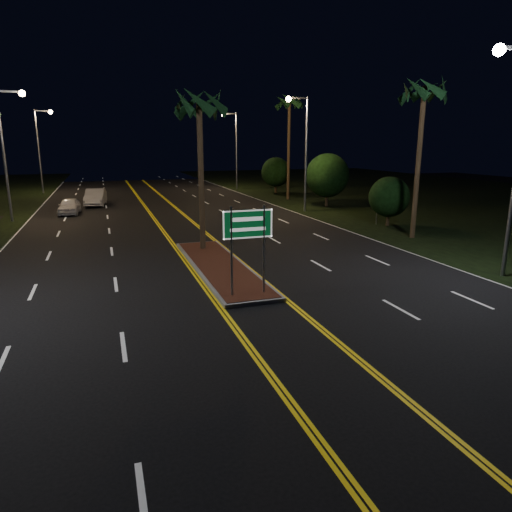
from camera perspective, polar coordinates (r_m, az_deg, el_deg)
name	(u,v)px	position (r m, az deg, el deg)	size (l,w,h in m)	color
ground	(276,326)	(14.14, 2.48, -8.73)	(120.00, 120.00, 0.00)	black
grass_right	(463,198)	(51.15, 24.50, 6.56)	(40.00, 110.00, 0.01)	black
median_island	(220,267)	(20.45, -4.56, -1.32)	(2.25, 10.25, 0.17)	gray
highway_sign	(248,233)	(15.98, -1.03, 2.95)	(1.80, 0.08, 3.20)	gray
streetlight_left_mid	(8,140)	(36.64, -28.57, 12.60)	(1.91, 0.44, 9.00)	gray
streetlight_left_far	(41,141)	(56.47, -25.24, 12.84)	(1.91, 0.44, 9.00)	gray
streetlight_right_mid	(302,141)	(37.45, 5.78, 14.17)	(1.91, 0.44, 9.00)	gray
streetlight_right_far	(233,142)	(56.29, -2.85, 14.10)	(1.91, 0.44, 9.00)	gray
palm_median	(199,104)	(23.22, -7.14, 18.34)	(2.40, 2.40, 8.30)	#382819
palm_right_near	(424,91)	(28.21, 20.30, 18.73)	(2.40, 2.40, 9.30)	#382819
palm_right_far	(289,103)	(45.81, 4.20, 18.50)	(2.40, 2.40, 10.30)	#382819
shrub_near	(389,197)	(32.08, 16.31, 7.10)	(2.70, 2.70, 3.30)	#382819
shrub_mid	(327,175)	(40.81, 8.91, 9.93)	(3.78, 3.78, 4.62)	#382819
shrub_far	(276,172)	(51.70, 2.50, 10.45)	(3.24, 3.24, 3.96)	#382819
car_near	(69,205)	(39.11, -22.32, 5.95)	(1.88, 4.39, 1.46)	silver
car_far	(95,196)	(43.61, -19.44, 7.10)	(2.23, 5.21, 1.74)	#B4B5BE
warning_sign	(377,204)	(32.33, 14.93, 6.32)	(0.91, 0.28, 2.23)	gray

